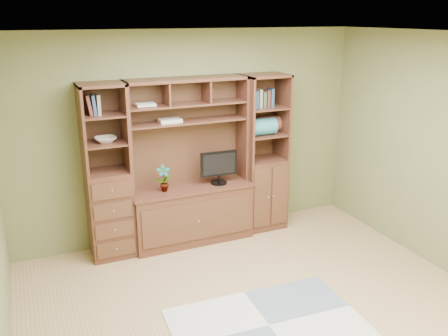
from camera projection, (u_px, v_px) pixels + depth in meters
name	position (u px, v px, depth m)	size (l,w,h in m)	color
room	(266.00, 186.00, 4.21)	(4.60, 4.10, 2.64)	tan
center_hutch	(191.00, 164.00, 5.77)	(1.54, 0.53, 2.05)	#4B271A
left_tower	(107.00, 173.00, 5.42)	(0.50, 0.45, 2.05)	#4B271A
right_tower	(263.00, 153.00, 6.19)	(0.55, 0.45, 2.05)	#4B271A
rug	(269.00, 326.00, 4.39)	(1.76, 1.18, 0.01)	#959B9A
monitor	(219.00, 162.00, 5.88)	(0.47, 0.21, 0.57)	black
orchid	(164.00, 178.00, 5.64)	(0.17, 0.12, 0.33)	#A34837
magazines	(170.00, 120.00, 5.60)	(0.26, 0.19, 0.04)	beige
bowl	(105.00, 140.00, 5.31)	(0.24, 0.24, 0.06)	beige
blanket_teal	(261.00, 127.00, 6.01)	(0.37, 0.22, 0.22)	teal
blanket_red	(269.00, 124.00, 6.19)	(0.37, 0.21, 0.21)	brown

